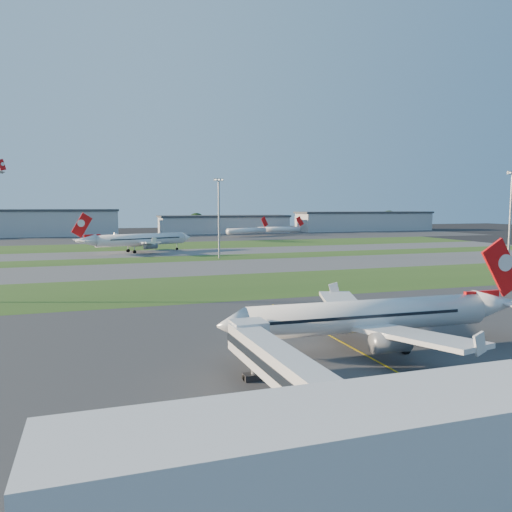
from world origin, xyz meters
name	(u,v)px	position (x,y,z in m)	size (l,w,h in m)	color
ground	(323,358)	(0.00, 0.00, 0.00)	(700.00, 700.00, 0.00)	black
apron_near	(323,358)	(0.00, 0.00, 0.01)	(300.00, 70.00, 0.01)	#333335
grass_strip_a	(214,287)	(0.00, 52.00, 0.01)	(300.00, 34.00, 0.01)	#2B4F1A
taxiway_a	(186,268)	(0.00, 85.00, 0.01)	(300.00, 32.00, 0.01)	#515154
grass_strip_b	(172,259)	(0.00, 110.00, 0.01)	(300.00, 18.00, 0.01)	#2B4F1A
taxiway_b	(163,253)	(0.00, 132.00, 0.01)	(300.00, 26.00, 0.01)	#515154
grass_strip_c	(152,246)	(0.00, 165.00, 0.01)	(300.00, 40.00, 0.01)	#2B4F1A
apron_far	(140,238)	(0.00, 225.00, 0.01)	(400.00, 80.00, 0.01)	#333335
yellow_line	(362,354)	(5.00, 0.00, 0.00)	(0.25, 60.00, 0.02)	gold
terminal_fragment	(333,490)	(-14.00, -29.94, 3.98)	(26.00, 6.05, 8.00)	silver
jet_bridge	(294,376)	(-9.81, -15.24, 4.01)	(4.20, 26.90, 6.20)	silver
airliner_parked	(371,317)	(6.64, 0.96, 4.05)	(36.99, 31.37, 11.54)	silver
airliner_taxiing	(140,240)	(-7.53, 137.26, 4.61)	(40.50, 34.20, 13.12)	silver
mini_jet_near	(247,231)	(58.01, 216.63, 3.28)	(27.40, 12.07, 9.48)	silver
mini_jet_far	(279,229)	(81.07, 226.04, 3.28)	(28.64, 4.60, 9.48)	silver
light_mast_centre	(219,213)	(15.00, 108.00, 14.81)	(3.20, 0.70, 25.80)	gray
light_mast_east	(510,214)	(78.00, 52.00, 14.81)	(3.20, 0.70, 25.80)	gray
hangar_west	(53,223)	(-45.00, 255.00, 7.64)	(71.40, 23.00, 15.20)	gray
hangar_east	(224,224)	(55.00, 255.00, 5.64)	(81.60, 23.00, 11.20)	gray
hangar_far_east	(364,221)	(155.00, 255.00, 6.64)	(96.90, 23.00, 13.20)	gray
tree_mid_west	(99,225)	(-20.00, 266.00, 5.84)	(9.90, 9.90, 10.80)	black
tree_mid_east	(196,222)	(40.00, 269.00, 6.81)	(11.55, 11.55, 12.60)	black
tree_east	(304,222)	(115.00, 267.00, 6.16)	(10.45, 10.45, 11.40)	black
tree_far_east	(389,219)	(185.00, 271.00, 7.46)	(12.65, 12.65, 13.80)	black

